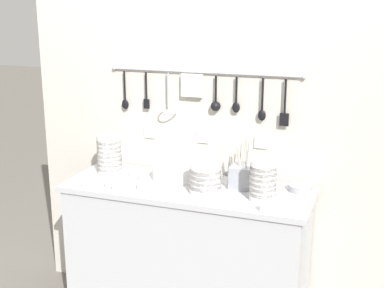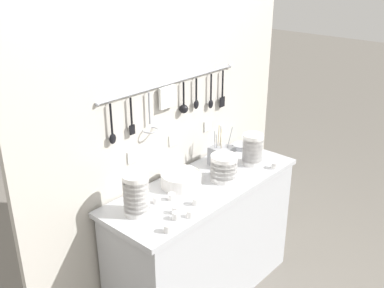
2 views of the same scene
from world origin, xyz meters
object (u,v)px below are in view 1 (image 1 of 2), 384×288
bowl_stack_tall_left (109,155)px  cup_by_caddy (132,173)px  cup_front_left (143,177)px  cup_beside_plates (264,208)px  cup_back_right (109,183)px  bowl_stack_back_corner (263,180)px  cup_centre (116,187)px  cup_front_right (119,182)px  cutlery_caddy (243,176)px  cup_back_left (141,186)px  plate_stack (174,172)px  bowl_stack_short_front (205,178)px  cup_edge_near (86,184)px  cup_edge_far (268,184)px  steel_mixing_bowl (300,188)px

bowl_stack_tall_left → cup_by_caddy: 0.17m
cup_front_left → cup_by_caddy: (-0.08, 0.04, 0.00)m
cup_beside_plates → cup_by_caddy: same height
cup_back_right → bowl_stack_back_corner: bearing=6.2°
cup_centre → cup_front_right: (-0.02, 0.08, 0.00)m
cutlery_caddy → cup_back_left: cutlery_caddy is taller
cup_front_left → cup_by_caddy: bearing=154.1°
plate_stack → cup_back_right: bearing=-140.9°
bowl_stack_short_front → plate_stack: 0.28m
plate_stack → cup_back_right: (-0.29, -0.24, -0.02)m
bowl_stack_tall_left → cup_back_left: bowl_stack_tall_left is taller
cup_edge_near → cup_beside_plates: size_ratio=1.00×
cup_back_right → cup_front_right: same height
cup_edge_near → cup_edge_far: size_ratio=1.00×
cutlery_caddy → cup_front_left: bearing=-171.4°
steel_mixing_bowl → cup_front_left: (-0.86, -0.14, 0.00)m
bowl_stack_tall_left → cup_edge_near: 0.27m
bowl_stack_short_front → cup_centre: bearing=-163.8°
bowl_stack_short_front → cup_beside_plates: (0.35, -0.15, -0.06)m
cup_back_right → cup_centre: bearing=-32.1°
plate_stack → cup_centre: 0.36m
cup_centre → cup_back_right: size_ratio=1.00×
plate_stack → cup_edge_far: bearing=5.1°
bowl_stack_tall_left → cup_centre: 0.31m
bowl_stack_short_front → cutlery_caddy: size_ratio=0.62×
cup_edge_near → cup_front_right: size_ratio=1.00×
steel_mixing_bowl → cup_front_left: bearing=-170.9°
bowl_stack_tall_left → cup_back_left: size_ratio=5.55×
bowl_stack_tall_left → cup_edge_far: 0.93m
cutlery_caddy → cup_by_caddy: bearing=-176.0°
cup_front_left → cup_beside_plates: 0.77m
bowl_stack_back_corner → cup_front_left: bearing=174.5°
bowl_stack_tall_left → cup_by_caddy: bowl_stack_tall_left is taller
cup_beside_plates → cup_front_right: size_ratio=1.00×
cup_beside_plates → cutlery_caddy: bearing=120.8°
cup_back_left → cup_centre: size_ratio=1.00×
cup_edge_near → cup_centre: bearing=2.6°
cup_back_left → cup_front_right: (-0.14, 0.02, 0.00)m
cup_beside_plates → bowl_stack_back_corner: bearing=104.9°
bowl_stack_tall_left → cup_beside_plates: 1.01m
bowl_stack_back_corner → cup_front_right: bowl_stack_back_corner is taller
cup_back_left → cup_edge_far: size_ratio=1.00×
cup_back_right → cup_edge_far: 0.86m
plate_stack → cup_back_left: 0.24m
cup_back_left → cup_by_caddy: same height
cup_centre → plate_stack: bearing=51.0°
cup_edge_near → cup_front_left: same height
bowl_stack_tall_left → cup_beside_plates: bearing=-15.0°
bowl_stack_tall_left → steel_mixing_bowl: bowl_stack_tall_left is taller
bowl_stack_short_front → cup_edge_far: 0.36m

